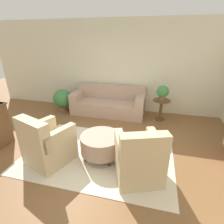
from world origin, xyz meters
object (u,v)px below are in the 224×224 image
object	(u,v)px
armchair_right	(139,159)
armchair_left	(47,145)
side_table	(161,107)
potted_plant_floor	(63,99)
potted_plant_on_side_table	(163,92)
ottoman_table	(101,143)
couch	(109,104)

from	to	relation	value
armchair_right	armchair_left	bearing A→B (deg)	180.00
side_table	potted_plant_floor	distance (m)	3.10
potted_plant_on_side_table	potted_plant_floor	xyz separation A→B (m)	(-3.10, -0.08, -0.44)
ottoman_table	potted_plant_on_side_table	xyz separation A→B (m)	(1.16, 2.11, 0.55)
armchair_left	potted_plant_floor	world-z (taller)	armchair_left
armchair_right	potted_plant_on_side_table	xyz separation A→B (m)	(0.37, 2.52, 0.46)
armchair_left	couch	bearing A→B (deg)	79.59
ottoman_table	potted_plant_floor	world-z (taller)	potted_plant_floor
potted_plant_floor	armchair_right	bearing A→B (deg)	-41.70
couch	potted_plant_floor	xyz separation A→B (m)	(-1.49, -0.20, 0.10)
ottoman_table	side_table	bearing A→B (deg)	61.30
potted_plant_on_side_table	potted_plant_floor	distance (m)	3.14
ottoman_table	side_table	world-z (taller)	side_table
couch	armchair_left	distance (m)	2.68
armchair_right	side_table	xyz separation A→B (m)	(0.37, 2.52, 0.03)
armchair_left	potted_plant_on_side_table	world-z (taller)	potted_plant_on_side_table
armchair_left	potted_plant_on_side_table	distance (m)	3.31
armchair_right	ottoman_table	world-z (taller)	armchair_right
potted_plant_on_side_table	side_table	bearing A→B (deg)	-90.00
armchair_right	potted_plant_floor	size ratio (longest dim) A/B	1.34
armchair_right	side_table	distance (m)	2.54
couch	armchair_right	world-z (taller)	armchair_right
couch	armchair_left	size ratio (longest dim) A/B	2.30
couch	armchair_left	xyz separation A→B (m)	(-0.48, -2.64, 0.07)
armchair_left	potted_plant_floor	size ratio (longest dim) A/B	1.34
armchair_left	armchair_right	world-z (taller)	same
potted_plant_floor	side_table	bearing A→B (deg)	1.48
side_table	potted_plant_on_side_table	xyz separation A→B (m)	(0.00, 0.00, 0.44)
potted_plant_floor	couch	bearing A→B (deg)	7.64
potted_plant_floor	ottoman_table	bearing A→B (deg)	-46.21
armchair_left	armchair_right	bearing A→B (deg)	-0.00
ottoman_table	potted_plant_floor	bearing A→B (deg)	133.79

